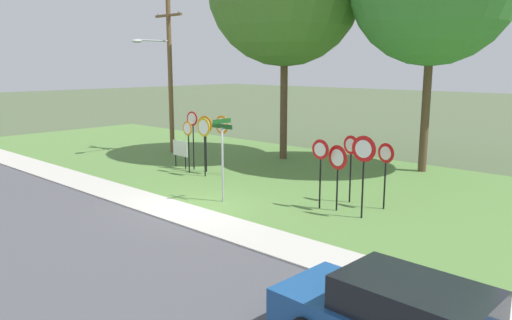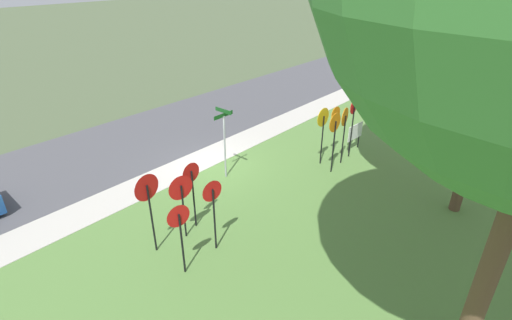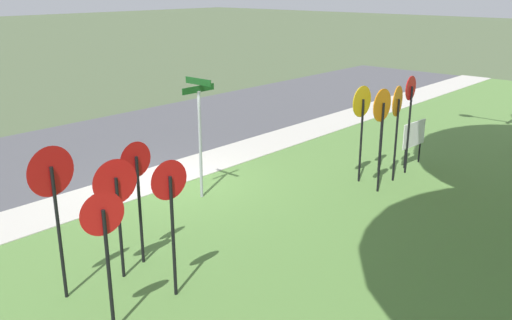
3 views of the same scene
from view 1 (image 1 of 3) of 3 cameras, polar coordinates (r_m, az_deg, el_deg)
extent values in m
plane|color=#4C5B3D|center=(16.71, -6.90, -5.43)|extent=(160.00, 160.00, 0.00)
cube|color=#4C4C51|center=(14.26, -21.96, -9.03)|extent=(44.00, 6.40, 0.01)
cube|color=#BCB7AD|center=(16.22, -9.07, -5.88)|extent=(44.00, 1.60, 0.06)
cube|color=#567F3D|center=(20.95, 5.71, -2.02)|extent=(44.00, 12.00, 0.04)
cylinder|color=black|center=(20.93, -5.90, 1.02)|extent=(0.06, 0.06, 2.15)
cylinder|color=gold|center=(20.75, -6.04, 3.77)|extent=(0.78, 0.05, 0.78)
cylinder|color=white|center=(20.74, -6.08, 3.77)|extent=(0.61, 0.03, 0.61)
cylinder|color=black|center=(21.81, -5.76, 1.42)|extent=(0.06, 0.06, 2.14)
cylinder|color=orange|center=(21.64, -5.89, 4.05)|extent=(0.76, 0.17, 0.77)
cylinder|color=white|center=(21.63, -5.92, 4.05)|extent=(0.59, 0.12, 0.60)
cylinder|color=black|center=(22.34, -7.20, 1.88)|extent=(0.06, 0.06, 2.35)
cylinder|color=red|center=(22.17, -7.34, 4.74)|extent=(0.64, 0.08, 0.64)
cylinder|color=white|center=(22.16, -7.38, 4.74)|extent=(0.49, 0.05, 0.50)
cylinder|color=black|center=(21.71, -7.72, 1.14)|extent=(0.06, 0.06, 2.00)
cylinder|color=orange|center=(21.54, -7.87, 3.62)|extent=(0.62, 0.06, 0.62)
cylinder|color=white|center=(21.53, -7.91, 3.62)|extent=(0.48, 0.03, 0.48)
cylinder|color=black|center=(21.18, -3.84, 1.25)|extent=(0.06, 0.06, 2.21)
cylinder|color=orange|center=(21.00, -3.95, 4.05)|extent=(0.78, 0.03, 0.78)
cylinder|color=white|center=(20.99, -3.99, 4.05)|extent=(0.61, 0.01, 0.61)
cylinder|color=black|center=(17.12, 10.79, -1.47)|extent=(0.06, 0.06, 2.05)
cone|color=red|center=(16.91, 10.83, 1.70)|extent=(0.64, 0.11, 0.64)
cone|color=silver|center=(16.89, 10.79, 1.69)|extent=(0.44, 0.07, 0.44)
cylinder|color=black|center=(16.10, 9.32, -2.62)|extent=(0.06, 0.06, 1.82)
cone|color=red|center=(15.90, 9.33, 0.28)|extent=(0.79, 0.16, 0.79)
cone|color=silver|center=(15.88, 9.28, 0.27)|extent=(0.53, 0.10, 0.54)
cylinder|color=black|center=(16.59, 14.58, -2.26)|extent=(0.06, 0.06, 1.92)
cone|color=red|center=(16.38, 14.66, 0.77)|extent=(0.64, 0.15, 0.65)
cone|color=white|center=(16.37, 14.63, 0.76)|extent=(0.44, 0.10, 0.44)
cylinder|color=black|center=(16.24, 7.38, -2.08)|extent=(0.06, 0.06, 2.03)
cone|color=red|center=(16.03, 7.38, 1.20)|extent=(0.65, 0.04, 0.65)
cone|color=silver|center=(16.01, 7.33, 1.19)|extent=(0.44, 0.02, 0.44)
cylinder|color=black|center=(15.41, 12.17, -2.54)|extent=(0.06, 0.06, 2.24)
cone|color=red|center=(15.18, 12.24, 1.25)|extent=(0.80, 0.08, 0.80)
cone|color=white|center=(15.16, 12.20, 1.24)|extent=(0.54, 0.05, 0.54)
cylinder|color=#9EA0A8|center=(16.91, -3.86, -0.63)|extent=(0.07, 0.07, 2.53)
cylinder|color=#9EA0A8|center=(16.70, -3.91, 3.69)|extent=(0.09, 0.09, 0.03)
cube|color=#19511E|center=(16.69, -3.92, 3.89)|extent=(0.96, 0.03, 0.15)
cube|color=#19511E|center=(16.68, -3.92, 4.47)|extent=(0.03, 0.82, 0.15)
cylinder|color=brown|center=(26.82, -9.81, 9.47)|extent=(0.24, 0.24, 8.12)
cube|color=brown|center=(26.93, -10.03, 16.04)|extent=(2.10, 0.12, 0.12)
cylinder|color=gray|center=(27.62, -11.15, 16.08)|extent=(0.09, 0.09, 0.10)
cylinder|color=gray|center=(26.27, -8.87, 16.43)|extent=(0.09, 0.09, 0.10)
cylinder|color=#9EA0A8|center=(26.25, -11.70, 13.28)|extent=(0.08, 1.97, 0.08)
ellipsoid|color=#B7B7BC|center=(25.69, -13.53, 13.14)|extent=(0.40, 0.56, 0.18)
cylinder|color=black|center=(23.26, -9.19, -0.08)|extent=(0.05, 0.05, 0.55)
cylinder|color=black|center=(22.64, -8.09, -0.34)|extent=(0.05, 0.05, 0.55)
cube|color=white|center=(22.84, -8.69, 1.33)|extent=(1.10, 0.10, 0.70)
cylinder|color=brown|center=(24.66, 3.22, 7.50)|extent=(0.36, 0.36, 6.39)
cylinder|color=brown|center=(22.81, 18.97, 6.56)|extent=(0.36, 0.36, 6.30)
cube|color=black|center=(8.25, 17.72, -15.10)|extent=(2.35, 1.51, 0.56)
cylinder|color=black|center=(9.90, 12.12, -15.46)|extent=(0.60, 0.20, 0.60)
camera|label=2|loc=(21.45, 36.43, 16.77)|focal=26.73mm
camera|label=3|loc=(20.82, 32.87, 9.81)|focal=38.49mm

